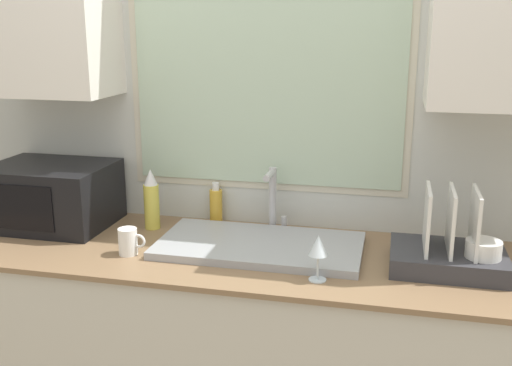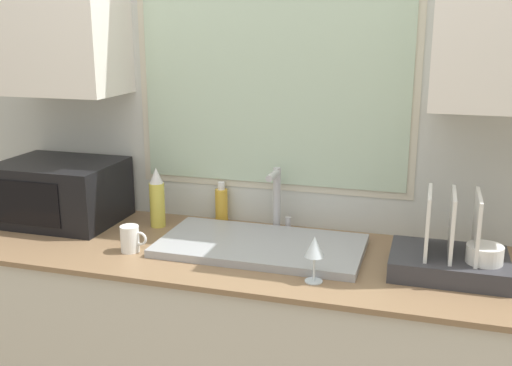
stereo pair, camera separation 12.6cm
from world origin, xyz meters
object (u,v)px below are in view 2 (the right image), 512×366
at_px(dish_rack, 452,257).
at_px(wine_glass, 314,248).
at_px(spray_bottle, 157,198).
at_px(microwave, 61,192).
at_px(soap_bottle, 222,204).
at_px(faucet, 277,196).
at_px(mug_near_sink, 130,239).

bearing_deg(dish_rack, wine_glass, -155.75).
height_order(spray_bottle, wine_glass, spray_bottle).
distance_m(microwave, soap_bottle, 0.70).
bearing_deg(spray_bottle, faucet, 9.66).
relative_size(microwave, dish_rack, 1.27).
xyz_separation_m(faucet, dish_rack, (0.69, -0.26, -0.09)).
relative_size(dish_rack, mug_near_sink, 3.73).
distance_m(microwave, spray_bottle, 0.44).
relative_size(dish_rack, soap_bottle, 2.22).
relative_size(faucet, dish_rack, 0.68).
height_order(faucet, mug_near_sink, faucet).
xyz_separation_m(soap_bottle, wine_glass, (0.51, -0.51, 0.04)).
xyz_separation_m(soap_bottle, mug_near_sink, (-0.21, -0.43, -0.03)).
height_order(microwave, wine_glass, microwave).
distance_m(soap_bottle, wine_glass, 0.72).
bearing_deg(soap_bottle, dish_rack, -18.00).
bearing_deg(wine_glass, spray_bottle, 153.60).
height_order(spray_bottle, soap_bottle, spray_bottle).
bearing_deg(mug_near_sink, wine_glass, -5.80).
xyz_separation_m(spray_bottle, soap_bottle, (0.24, 0.14, -0.04)).
xyz_separation_m(microwave, soap_bottle, (0.68, 0.19, -0.05)).
bearing_deg(soap_bottle, faucet, -10.80).
bearing_deg(faucet, dish_rack, -20.60).
distance_m(microwave, dish_rack, 1.63).
distance_m(faucet, mug_near_sink, 0.62).
bearing_deg(spray_bottle, dish_rack, -8.31).
distance_m(dish_rack, wine_glass, 0.49).
xyz_separation_m(microwave, wine_glass, (1.19, -0.32, -0.01)).
distance_m(microwave, wine_glass, 1.23).
bearing_deg(dish_rack, faucet, 159.40).
relative_size(mug_near_sink, wine_glass, 0.66).
distance_m(dish_rack, spray_bottle, 1.21).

